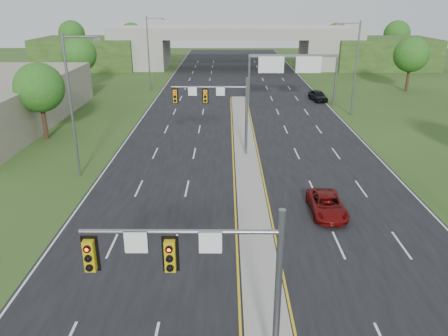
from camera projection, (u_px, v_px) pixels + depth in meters
name	position (u px, v px, depth m)	size (l,w,h in m)	color
road	(242.00, 126.00, 48.87)	(24.00, 160.00, 0.02)	black
median	(247.00, 162.00, 37.64)	(2.00, 54.00, 0.16)	gray
lane_markings	(238.00, 142.00, 43.19)	(23.72, 160.00, 0.01)	gold
signal_mast_near	(211.00, 272.00, 14.46)	(6.62, 0.60, 7.00)	slate
signal_mast_far	(221.00, 104.00, 37.79)	(6.62, 0.60, 7.00)	slate
sign_gantry	(292.00, 66.00, 56.22)	(11.58, 0.44, 6.67)	slate
overpass	(235.00, 50.00, 89.59)	(80.00, 14.00, 8.10)	gray
lightpole_l_mid	(73.00, 101.00, 32.75)	(2.85, 0.25, 11.00)	slate
lightpole_l_far	(150.00, 50.00, 65.41)	(2.85, 0.25, 11.00)	slate
lightpole_r_far	(354.00, 64.00, 51.28)	(2.85, 0.25, 11.00)	slate
tree_l_near	(39.00, 88.00, 42.45)	(4.80, 4.80, 7.60)	#382316
tree_l_mid	(79.00, 54.00, 65.68)	(5.20, 5.20, 8.12)	#382316
tree_r_mid	(411.00, 55.00, 65.43)	(5.20, 5.20, 8.12)	#382316
tree_back_a	(72.00, 34.00, 102.02)	(6.00, 6.00, 8.85)	#382316
tree_back_b	(132.00, 35.00, 102.07)	(5.60, 5.60, 8.32)	#382316
tree_back_c	(337.00, 35.00, 101.83)	(5.60, 5.60, 8.32)	#382316
tree_back_d	(397.00, 34.00, 101.65)	(6.00, 6.00, 8.85)	#382316
car_far_a	(327.00, 205.00, 28.49)	(2.11, 4.58, 1.27)	#630A09
car_far_c	(318.00, 96.00, 60.70)	(1.71, 4.25, 1.45)	black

